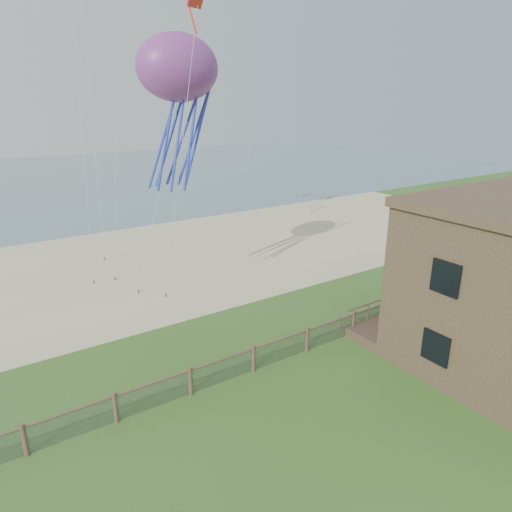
% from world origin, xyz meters
% --- Properties ---
extents(ground, '(160.00, 160.00, 0.00)m').
position_xyz_m(ground, '(0.00, 0.00, 0.00)').
color(ground, '#395F20').
rests_on(ground, ground).
extents(sand_beach, '(72.00, 20.00, 0.02)m').
position_xyz_m(sand_beach, '(0.00, 22.00, 0.00)').
color(sand_beach, '#C3B38D').
rests_on(sand_beach, ground).
extents(ocean, '(160.00, 68.00, 0.02)m').
position_xyz_m(ocean, '(0.00, 66.00, 0.00)').
color(ocean, slate).
rests_on(ocean, ground).
extents(chainlink_fence, '(36.20, 0.20, 1.25)m').
position_xyz_m(chainlink_fence, '(0.00, 6.00, 0.55)').
color(chainlink_fence, brown).
rests_on(chainlink_fence, ground).
extents(motel_deck, '(15.00, 2.00, 0.50)m').
position_xyz_m(motel_deck, '(13.00, 5.00, 0.25)').
color(motel_deck, brown).
rests_on(motel_deck, ground).
extents(picnic_table, '(2.41, 2.13, 0.84)m').
position_xyz_m(picnic_table, '(8.09, 2.12, 0.42)').
color(picnic_table, brown).
rests_on(picnic_table, ground).
extents(octopus_kite, '(4.56, 3.84, 8.02)m').
position_xyz_m(octopus_kite, '(0.85, 14.01, 10.66)').
color(octopus_kite, red).
extents(kite_red, '(1.49, 1.69, 1.94)m').
position_xyz_m(kite_red, '(0.80, 11.55, 15.12)').
color(kite_red, red).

